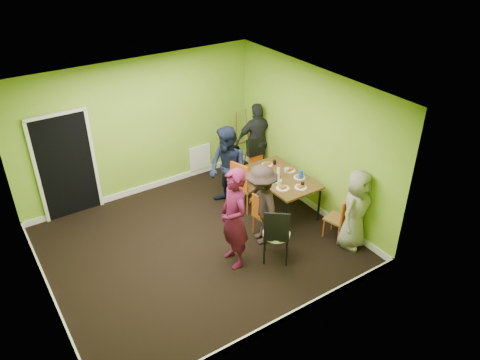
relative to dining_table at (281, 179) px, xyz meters
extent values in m
plane|color=black|center=(-1.90, -0.11, -0.70)|extent=(5.00, 5.00, 0.00)
cube|color=#86AC2C|center=(-1.90, 2.14, 0.70)|extent=(5.00, 0.04, 2.80)
cube|color=#86AC2C|center=(-1.90, -2.36, 0.70)|extent=(5.00, 0.04, 2.80)
cube|color=#86AC2C|center=(-4.40, -0.11, 0.70)|extent=(0.04, 4.50, 2.80)
cube|color=#86AC2C|center=(0.60, -0.11, 0.70)|extent=(0.04, 4.50, 2.80)
cube|color=white|center=(-1.90, -0.11, 2.10)|extent=(5.00, 4.50, 0.04)
cube|color=black|center=(-3.40, 2.11, 0.32)|extent=(1.00, 0.05, 2.04)
cube|color=white|center=(-0.60, 2.11, -0.30)|extent=(0.50, 0.04, 0.55)
cylinder|color=black|center=(-0.39, -0.69, -0.34)|extent=(0.04, 0.04, 0.71)
cylinder|color=black|center=(0.39, -0.69, -0.34)|extent=(0.04, 0.04, 0.71)
cylinder|color=black|center=(-0.39, 0.69, -0.34)|extent=(0.04, 0.04, 0.71)
cylinder|color=black|center=(0.39, 0.69, -0.34)|extent=(0.04, 0.04, 0.71)
cube|color=brown|center=(0.00, 0.00, 0.03)|extent=(0.90, 1.50, 0.04)
cylinder|color=orange|center=(-0.74, 0.55, -0.45)|extent=(0.03, 0.03, 0.49)
cylinder|color=orange|center=(-0.63, 0.20, -0.45)|extent=(0.03, 0.03, 0.49)
cylinder|color=orange|center=(-0.39, 0.66, -0.45)|extent=(0.03, 0.03, 0.49)
cylinder|color=orange|center=(-0.28, 0.31, -0.45)|extent=(0.03, 0.03, 0.49)
cube|color=brown|center=(-0.51, 0.43, -0.20)|extent=(0.55, 0.55, 0.04)
cube|color=orange|center=(-0.71, 0.37, 0.09)|extent=(0.16, 0.41, 0.55)
cylinder|color=orange|center=(-0.87, -0.35, -0.49)|extent=(0.02, 0.02, 0.40)
cylinder|color=orange|center=(-0.83, -0.65, -0.49)|extent=(0.02, 0.02, 0.40)
cylinder|color=orange|center=(-0.57, -0.31, -0.49)|extent=(0.02, 0.02, 0.40)
cylinder|color=orange|center=(-0.53, -0.61, -0.49)|extent=(0.02, 0.02, 0.40)
cube|color=brown|center=(-0.70, -0.48, -0.29)|extent=(0.41, 0.41, 0.04)
cube|color=orange|center=(-0.87, -0.50, -0.05)|extent=(0.08, 0.34, 0.45)
cylinder|color=orange|center=(0.46, 1.24, -0.49)|extent=(0.02, 0.02, 0.41)
cylinder|color=orange|center=(0.15, 1.25, -0.49)|extent=(0.02, 0.02, 0.41)
cylinder|color=orange|center=(0.45, 0.93, -0.49)|extent=(0.02, 0.02, 0.41)
cylinder|color=orange|center=(0.14, 0.94, -0.49)|extent=(0.02, 0.02, 0.41)
cube|color=brown|center=(0.30, 1.09, -0.28)|extent=(0.38, 0.38, 0.04)
cube|color=orange|center=(0.31, 1.26, -0.03)|extent=(0.35, 0.04, 0.46)
cylinder|color=orange|center=(0.20, -1.44, -0.49)|extent=(0.02, 0.02, 0.40)
cylinder|color=orange|center=(0.49, -1.35, -0.49)|extent=(0.02, 0.02, 0.40)
cylinder|color=orange|center=(0.11, -1.15, -0.49)|extent=(0.02, 0.02, 0.40)
cylinder|color=orange|center=(0.40, -1.06, -0.49)|extent=(0.02, 0.02, 0.40)
cube|color=brown|center=(0.30, -1.25, -0.29)|extent=(0.44, 0.44, 0.04)
cube|color=orange|center=(0.35, -1.41, -0.05)|extent=(0.33, 0.12, 0.45)
cylinder|color=black|center=(-1.21, -1.16, -0.45)|extent=(0.03, 0.03, 0.49)
cylinder|color=black|center=(-0.92, -1.39, -0.45)|extent=(0.03, 0.03, 0.49)
cylinder|color=black|center=(-0.98, -0.87, -0.45)|extent=(0.03, 0.03, 0.49)
cylinder|color=black|center=(-0.69, -1.10, -0.45)|extent=(0.03, 0.03, 0.49)
cylinder|color=white|center=(-0.95, -1.13, -0.19)|extent=(0.46, 0.46, 0.05)
cube|color=black|center=(-1.08, -1.29, 0.09)|extent=(0.34, 0.28, 0.55)
cylinder|color=brown|center=(0.10, 1.74, 0.06)|extent=(0.22, 0.35, 1.52)
cylinder|color=brown|center=(0.49, 1.74, 0.06)|extent=(0.22, 0.35, 1.52)
cylinder|color=brown|center=(0.30, 1.52, 0.06)|extent=(0.03, 0.35, 1.48)
cube|color=brown|center=(0.30, 1.70, 0.02)|extent=(0.41, 0.04, 0.04)
cylinder|color=white|center=(-0.25, 0.34, 0.06)|extent=(0.27, 0.27, 0.01)
cylinder|color=white|center=(-0.24, -0.36, 0.06)|extent=(0.24, 0.24, 0.01)
cylinder|color=white|center=(0.05, 0.52, 0.06)|extent=(0.22, 0.22, 0.01)
cylinder|color=white|center=(0.06, -0.52, 0.06)|extent=(0.23, 0.23, 0.01)
cylinder|color=white|center=(0.28, 0.09, 0.06)|extent=(0.22, 0.22, 0.01)
cylinder|color=white|center=(0.27, -0.23, 0.06)|extent=(0.22, 0.22, 0.01)
cylinder|color=white|center=(-0.07, 0.00, 0.17)|extent=(0.06, 0.06, 0.24)
cylinder|color=blue|center=(0.25, -0.27, 0.15)|extent=(0.08, 0.08, 0.18)
cylinder|color=orange|center=(-0.14, 0.21, 0.09)|extent=(0.03, 0.03, 0.08)
cylinder|color=black|center=(-0.14, 0.14, 0.11)|extent=(0.07, 0.07, 0.10)
cylinder|color=black|center=(0.19, 0.46, 0.10)|extent=(0.07, 0.07, 0.09)
cylinder|color=black|center=(0.10, -0.51, 0.10)|extent=(0.07, 0.07, 0.09)
imported|color=white|center=(-0.22, -0.21, 0.11)|extent=(0.13, 0.13, 0.10)
imported|color=white|center=(0.19, 0.07, 0.10)|extent=(0.10, 0.10, 0.09)
imported|color=#510E2E|center=(-1.59, -0.84, 0.19)|extent=(0.47, 0.67, 1.76)
imported|color=black|center=(-0.80, 0.62, 0.16)|extent=(0.74, 0.90, 1.71)
imported|color=black|center=(-0.88, -0.59, 0.06)|extent=(0.81, 1.09, 1.50)
imported|color=black|center=(0.43, 1.39, 0.14)|extent=(1.05, 0.65, 1.67)
imported|color=gray|center=(0.40, -1.56, 0.04)|extent=(0.82, 0.65, 1.47)
camera|label=1|loc=(-4.85, -5.99, 4.52)|focal=35.00mm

